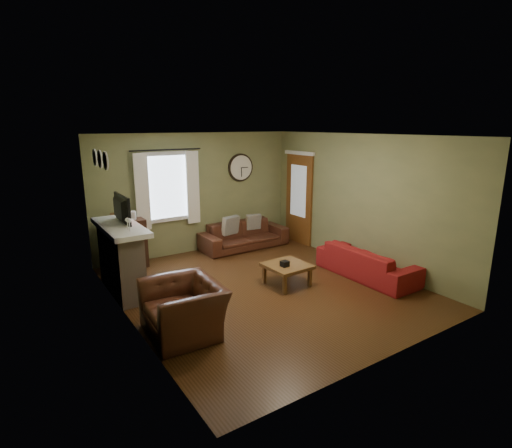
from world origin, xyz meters
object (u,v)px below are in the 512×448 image
bookshelf (125,245)px  armchair (184,309)px  sofa_red (367,262)px  sofa_brown (244,235)px  coffee_table (287,274)px

bookshelf → armchair: bearing=-91.0°
bookshelf → armchair: bookshelf is taller
sofa_red → bookshelf: bearing=51.2°
bookshelf → sofa_brown: (2.67, -0.11, -0.19)m
sofa_brown → sofa_red: sofa_brown is taller
bookshelf → sofa_brown: 2.68m
bookshelf → coffee_table: (2.14, -2.40, -0.29)m
sofa_brown → armchair: armchair is taller
bookshelf → sofa_red: 4.65m
sofa_red → sofa_brown: bearing=18.8°
sofa_brown → coffee_table: size_ratio=2.83×
bookshelf → sofa_brown: size_ratio=0.48×
sofa_brown → armchair: bearing=-133.6°
sofa_brown → coffee_table: (-0.53, -2.29, -0.10)m
sofa_red → coffee_table: sofa_red is taller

